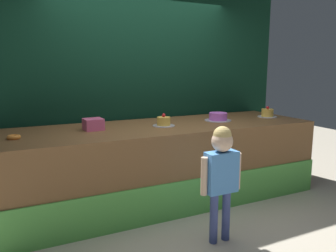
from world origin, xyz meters
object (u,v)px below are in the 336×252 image
at_px(cake_left, 164,122).
at_px(cake_center, 218,117).
at_px(child_figure, 221,168).
at_px(donut, 14,137).
at_px(pink_box, 93,124).
at_px(cake_right, 267,113).

xyz_separation_m(cake_left, cake_center, (0.81, 0.06, -0.00)).
height_order(child_figure, donut, child_figure).
relative_size(cake_left, cake_center, 0.76).
bearing_deg(cake_left, pink_box, 171.75).
bearing_deg(cake_right, cake_left, -179.06).
relative_size(child_figure, cake_right, 4.16).
bearing_deg(child_figure, cake_left, 93.09).
distance_m(cake_center, cake_right, 0.81).
relative_size(child_figure, donut, 8.54).
xyz_separation_m(donut, cake_right, (3.23, 0.05, 0.03)).
height_order(cake_left, cake_center, cake_left).
bearing_deg(child_figure, cake_center, 57.36).
height_order(pink_box, donut, pink_box).
xyz_separation_m(pink_box, cake_left, (0.81, -0.12, -0.01)).
relative_size(donut, cake_right, 0.49).
height_order(donut, cake_center, cake_center).
xyz_separation_m(pink_box, cake_right, (2.42, -0.09, -0.01)).
height_order(cake_left, cake_right, cake_right).
bearing_deg(pink_box, cake_right, -2.14).
xyz_separation_m(child_figure, cake_right, (1.56, 1.14, 0.27)).
distance_m(pink_box, donut, 0.82).
bearing_deg(cake_left, donut, -179.19).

